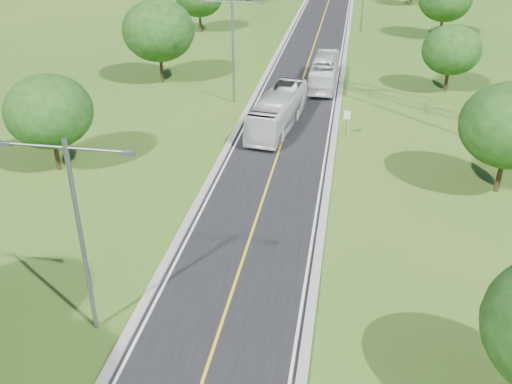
% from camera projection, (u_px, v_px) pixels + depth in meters
% --- Properties ---
extents(ground, '(260.00, 260.00, 0.00)m').
position_uv_depth(ground, '(308.00, 64.00, 68.56)').
color(ground, '#295618').
rests_on(ground, ground).
extents(road, '(8.00, 150.00, 0.06)m').
position_uv_depth(road, '(312.00, 51.00, 73.74)').
color(road, black).
rests_on(road, ground).
extents(curb_left, '(0.50, 150.00, 0.22)m').
position_uv_depth(curb_left, '(280.00, 48.00, 74.34)').
color(curb_left, gray).
rests_on(curb_left, ground).
extents(curb_right, '(0.50, 150.00, 0.22)m').
position_uv_depth(curb_right, '(345.00, 51.00, 73.07)').
color(curb_right, gray).
rests_on(curb_right, ground).
extents(speed_limit_sign, '(0.55, 0.09, 2.40)m').
position_uv_depth(speed_limit_sign, '(347.00, 120.00, 47.96)').
color(speed_limit_sign, slate).
rests_on(speed_limit_sign, ground).
extents(streetlight_near_left, '(5.90, 0.25, 10.00)m').
position_uv_depth(streetlight_near_left, '(79.00, 224.00, 25.07)').
color(streetlight_near_left, slate).
rests_on(streetlight_near_left, ground).
extents(streetlight_mid_left, '(5.90, 0.25, 10.00)m').
position_uv_depth(streetlight_mid_left, '(233.00, 42.00, 53.64)').
color(streetlight_mid_left, slate).
rests_on(streetlight_mid_left, ground).
extents(tree_lb, '(6.30, 6.30, 7.33)m').
position_uv_depth(tree_lb, '(49.00, 111.00, 41.04)').
color(tree_lb, black).
rests_on(tree_lb, ground).
extents(tree_lc, '(7.56, 7.56, 8.79)m').
position_uv_depth(tree_lc, '(158.00, 30.00, 59.49)').
color(tree_lc, black).
rests_on(tree_lc, ground).
extents(tree_rb, '(6.72, 6.72, 7.82)m').
position_uv_depth(tree_rb, '(511.00, 126.00, 37.83)').
color(tree_rb, black).
rests_on(tree_rb, ground).
extents(tree_rc, '(5.88, 5.88, 6.84)m').
position_uv_depth(tree_rc, '(451.00, 50.00, 57.32)').
color(tree_rc, black).
rests_on(tree_rc, ground).
extents(bus_outbound, '(2.62, 10.58, 2.94)m').
position_uv_depth(bus_outbound, '(325.00, 71.00, 60.42)').
color(bus_outbound, white).
rests_on(bus_outbound, road).
extents(bus_inbound, '(4.15, 11.67, 3.18)m').
position_uv_depth(bus_inbound, '(278.00, 111.00, 49.70)').
color(bus_inbound, silver).
rests_on(bus_inbound, road).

